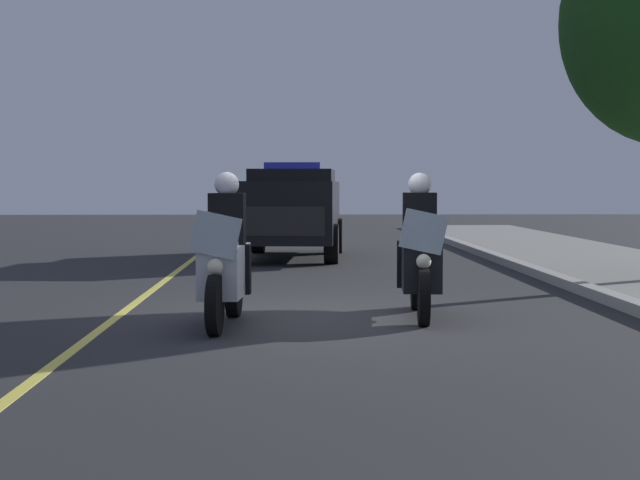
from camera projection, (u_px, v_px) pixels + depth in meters
ground_plane at (321, 316)px, 11.89m from camera, size 80.00×80.00×0.00m
curb_strip at (640, 309)px, 11.99m from camera, size 48.00×0.24×0.15m
lane_stripe_center at (117, 317)px, 11.82m from camera, size 48.00×0.12×0.01m
police_motorcycle_lead_left at (225, 263)px, 11.07m from camera, size 2.14×0.62×1.72m
police_motorcycle_lead_right at (420, 258)px, 11.78m from camera, size 2.14×0.62×1.72m
police_suv at (292, 208)px, 21.25m from camera, size 5.03×2.37×2.05m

